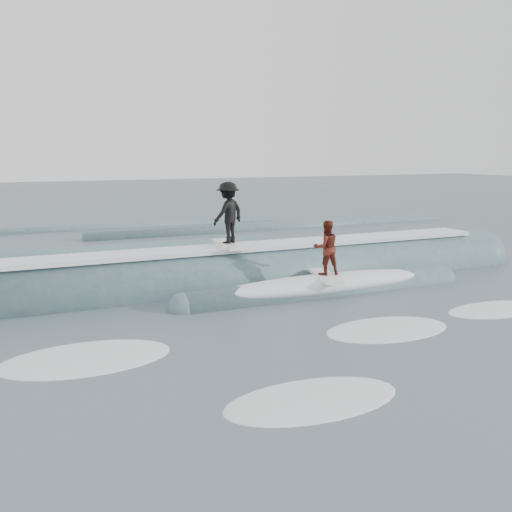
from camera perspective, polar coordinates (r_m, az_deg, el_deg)
name	(u,v)px	position (r m, az deg, el deg)	size (l,w,h in m)	color
ground	(348,339)	(13.45, 9.22, -8.23)	(160.00, 160.00, 0.00)	#3D4E59
breaking_wave	(252,284)	(18.55, -0.41, -2.80)	(22.41, 4.01, 2.46)	#3A5A62
surfer_black	(228,214)	(18.12, -2.80, 4.17)	(1.45, 2.03, 2.04)	white
surfer_red	(326,251)	(17.31, 7.02, 0.50)	(1.04, 2.07, 1.75)	white
whitewater	(357,352)	(12.70, 10.08, -9.39)	(16.35, 8.06, 0.10)	white
far_swells	(160,237)	(29.50, -9.57, 1.89)	(36.74, 8.65, 0.80)	#3A5A62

